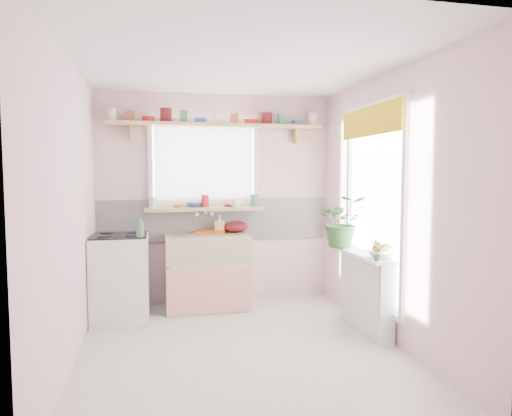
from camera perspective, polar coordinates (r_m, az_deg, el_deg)
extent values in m
plane|color=silver|center=(4.26, -1.94, -17.12)|extent=(3.20, 3.20, 0.00)
plane|color=white|center=(4.07, -2.04, 17.70)|extent=(3.20, 3.20, 0.00)
plane|color=silver|center=(5.55, -4.97, 1.16)|extent=(2.80, 0.00, 2.80)
plane|color=silver|center=(2.43, 4.87, -3.02)|extent=(2.80, 0.00, 2.80)
plane|color=silver|center=(3.97, -22.28, -0.45)|extent=(0.00, 3.20, 3.20)
plane|color=silver|center=(4.45, 16.05, 0.20)|extent=(0.00, 3.20, 3.20)
cube|color=white|center=(5.56, -4.94, -1.43)|extent=(2.74, 0.03, 0.50)
cube|color=pink|center=(5.58, -4.92, -3.47)|extent=(2.74, 0.02, 0.12)
cube|color=white|center=(5.52, -6.54, 5.28)|extent=(1.20, 0.01, 1.00)
cube|color=white|center=(5.46, -6.47, 5.29)|extent=(1.15, 0.02, 0.95)
cube|color=white|center=(4.62, 14.81, 0.37)|extent=(0.01, 1.10, 1.90)
cube|color=gold|center=(4.60, 14.06, 10.48)|extent=(0.03, 1.20, 0.28)
cube|color=white|center=(5.39, -6.09, -9.46)|extent=(0.85, 0.55, 0.55)
cube|color=#E65643|center=(5.12, -5.74, -10.20)|extent=(0.95, 0.02, 0.53)
cube|color=#BEAD8B|center=(5.30, -6.13, -4.99)|extent=(0.95, 0.55, 0.30)
cylinder|color=silver|center=(5.50, -6.45, -0.46)|extent=(0.03, 0.22, 0.03)
cube|color=white|center=(5.09, -16.60, -8.42)|extent=(0.58, 0.58, 0.90)
cube|color=black|center=(5.01, -16.72, -3.33)|extent=(0.56, 0.56, 0.02)
cylinder|color=black|center=(4.88, -18.48, -3.40)|extent=(0.14, 0.14, 0.01)
cylinder|color=black|center=(4.86, -15.19, -3.36)|extent=(0.14, 0.14, 0.01)
cylinder|color=black|center=(5.16, -18.16, -2.98)|extent=(0.14, 0.14, 0.01)
cylinder|color=black|center=(5.14, -15.04, -2.94)|extent=(0.14, 0.14, 0.01)
cube|color=white|center=(4.72, 13.56, -10.30)|extent=(0.15, 0.90, 0.75)
cube|color=white|center=(4.63, 13.31, -5.71)|extent=(0.22, 0.95, 0.03)
cube|color=tan|center=(5.43, -6.37, -0.10)|extent=(1.40, 0.22, 0.04)
cube|color=tan|center=(5.45, -4.86, 10.26)|extent=(2.52, 0.24, 0.04)
cylinder|color=silver|center=(5.43, -17.54, 10.94)|extent=(0.11, 0.11, 0.12)
cylinder|color=#A55133|center=(5.41, -15.43, 11.00)|extent=(0.11, 0.11, 0.12)
cylinder|color=red|center=(5.40, -13.31, 10.74)|extent=(0.11, 0.11, 0.06)
cylinder|color=#590F14|center=(5.41, -11.19, 11.08)|extent=(0.11, 0.11, 0.12)
cylinder|color=#3F7F4C|center=(5.42, -9.07, 11.10)|extent=(0.11, 0.11, 0.12)
cylinder|color=#3359A5|center=(5.43, -6.96, 10.79)|extent=(0.11, 0.11, 0.06)
cylinder|color=silver|center=(5.45, -4.86, 11.09)|extent=(0.11, 0.11, 0.12)
cylinder|color=#A55133|center=(5.48, -2.79, 11.07)|extent=(0.11, 0.11, 0.12)
cylinder|color=red|center=(5.52, -0.73, 10.72)|extent=(0.11, 0.11, 0.06)
cylinder|color=#590F14|center=(5.56, 1.29, 10.98)|extent=(0.11, 0.11, 0.12)
cylinder|color=#3F7F4C|center=(5.61, 3.27, 10.91)|extent=(0.11, 0.11, 0.12)
cylinder|color=#3359A5|center=(5.66, 5.22, 10.54)|extent=(0.11, 0.11, 0.06)
cylinder|color=silver|center=(5.73, 7.13, 10.75)|extent=(0.11, 0.11, 0.12)
cylinder|color=silver|center=(5.39, -12.95, 0.64)|extent=(0.11, 0.11, 0.12)
cylinder|color=#A55133|center=(5.40, -9.66, 0.70)|extent=(0.11, 0.11, 0.12)
cylinder|color=red|center=(5.42, -6.38, 0.43)|extent=(0.11, 0.11, 0.06)
cylinder|color=#590F14|center=(5.46, -3.14, 0.80)|extent=(0.11, 0.11, 0.12)
cylinder|color=#3F7F4C|center=(5.52, 0.03, 0.84)|extent=(0.11, 0.11, 0.12)
cube|color=#D95813|center=(5.48, -5.73, -2.91)|extent=(0.40, 0.34, 0.03)
ellipsoid|color=#5C0F15|center=(5.52, -2.50, -2.31)|extent=(0.33, 0.33, 0.14)
imported|color=#306B2A|center=(4.92, 10.72, -1.64)|extent=(0.58, 0.53, 0.55)
imported|color=silver|center=(4.41, 15.50, -5.61)|extent=(0.27, 0.27, 0.07)
imported|color=#34712D|center=(4.24, 14.87, -5.12)|extent=(0.12, 0.09, 0.19)
imported|color=#E5D565|center=(5.44, -4.57, -2.02)|extent=(0.13, 0.13, 0.21)
imported|color=white|center=(5.41, -2.59, 0.67)|extent=(0.13, 0.13, 0.10)
imported|color=#3353A8|center=(5.44, -7.72, 0.42)|extent=(0.19, 0.19, 0.06)
imported|color=#A45432|center=(5.61, 0.42, 11.10)|extent=(0.17, 0.17, 0.15)
imported|color=#3F7E4B|center=(4.76, -14.30, -2.24)|extent=(0.09, 0.09, 0.22)
sphere|color=#E45413|center=(4.41, 15.52, -4.89)|extent=(0.08, 0.08, 0.08)
sphere|color=#E45413|center=(4.46, 16.02, -4.78)|extent=(0.08, 0.08, 0.08)
sphere|color=#E45413|center=(4.40, 14.82, -4.88)|extent=(0.08, 0.08, 0.08)
cylinder|color=yellow|center=(4.37, 16.06, -4.84)|extent=(0.18, 0.04, 0.10)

